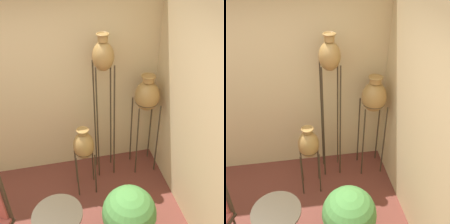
# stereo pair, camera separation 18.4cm
# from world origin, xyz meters

# --- Properties ---
(wall_back) EXTENTS (7.37, 0.06, 2.70)m
(wall_back) POSITION_xyz_m (0.00, 1.71, 1.35)
(wall_back) COLOR #D1B784
(wall_back) RESTS_ON ground_plane
(wall_right) EXTENTS (0.06, 7.37, 2.70)m
(wall_right) POSITION_xyz_m (1.71, 0.00, 1.35)
(wall_right) COLOR #D1B784
(wall_right) RESTS_ON ground_plane
(vase_stand_tall) EXTENTS (0.27, 0.27, 2.09)m
(vase_stand_tall) POSITION_xyz_m (0.87, 1.40, 1.74)
(vase_stand_tall) COLOR #382D1E
(vase_stand_tall) RESTS_ON ground_plane
(vase_stand_medium) EXTENTS (0.33, 0.33, 1.53)m
(vase_stand_medium) POSITION_xyz_m (1.44, 1.37, 1.22)
(vase_stand_medium) COLOR #382D1E
(vase_stand_medium) RESTS_ON ground_plane
(vase_stand_short) EXTENTS (0.27, 0.27, 1.03)m
(vase_stand_short) POSITION_xyz_m (0.54, 1.10, 0.76)
(vase_stand_short) COLOR #382D1E
(vase_stand_short) RESTS_ON ground_plane
(side_table) EXTENTS (0.50, 0.50, 0.69)m
(side_table) POSITION_xyz_m (0.15, 0.21, 0.51)
(side_table) COLOR #382D1E
(side_table) RESTS_ON ground_plane
(potted_plant) EXTENTS (0.61, 0.61, 0.74)m
(potted_plant) POSITION_xyz_m (0.91, 0.25, 0.41)
(potted_plant) COLOR olive
(potted_plant) RESTS_ON ground_plane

